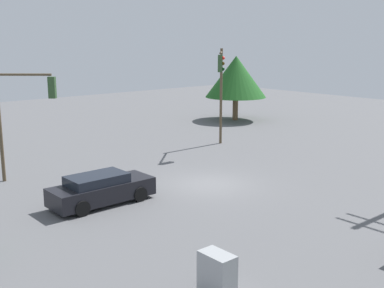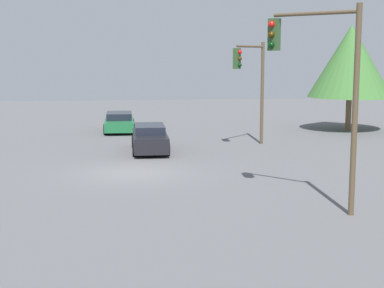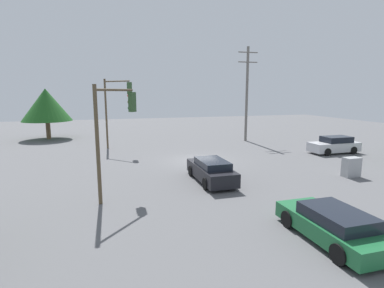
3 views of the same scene
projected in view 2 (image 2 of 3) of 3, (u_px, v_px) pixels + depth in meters
ground_plane at (133, 173)px, 24.91m from camera, size 80.00×80.00×0.00m
sedan_dark at (150, 138)px, 30.37m from camera, size 1.84×4.60×1.36m
sedan_green at (119, 122)px, 38.15m from camera, size 1.95×4.37×1.23m
traffic_signal_main at (321, 73)px, 18.51m from camera, size 2.37×2.42×6.51m
traffic_signal_cross at (252, 76)px, 31.53m from camera, size 2.15×2.34×5.64m
tree_corner at (351, 61)px, 38.03m from camera, size 5.43×5.43×6.86m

